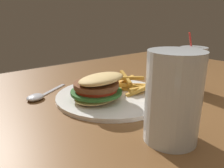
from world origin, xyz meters
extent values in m
cube|color=brown|center=(0.00, 0.00, 0.76)|extent=(1.65, 1.41, 0.03)
cylinder|color=brown|center=(-0.76, -0.63, 0.37)|extent=(0.09, 0.09, 0.74)
cylinder|color=white|center=(-0.11, -0.25, 0.78)|extent=(0.29, 0.29, 0.01)
ellipsoid|color=#DBB770|center=(-0.05, -0.24, 0.80)|extent=(0.14, 0.13, 0.02)
cylinder|color=#2D6628|center=(-0.05, -0.24, 0.81)|extent=(0.15, 0.15, 0.01)
cylinder|color=red|center=(-0.05, -0.24, 0.82)|extent=(0.13, 0.13, 0.01)
cylinder|color=brown|center=(-0.05, -0.24, 0.83)|extent=(0.14, 0.14, 0.01)
ellipsoid|color=#DBB770|center=(-0.06, -0.22, 0.84)|extent=(0.14, 0.13, 0.04)
cube|color=gold|center=(-0.19, -0.20, 0.79)|extent=(0.08, 0.04, 0.03)
cube|color=gold|center=(-0.17, -0.26, 0.82)|extent=(0.03, 0.07, 0.03)
cube|color=gold|center=(-0.15, -0.28, 0.80)|extent=(0.01, 0.07, 0.02)
cube|color=gold|center=(-0.18, -0.25, 0.82)|extent=(0.07, 0.04, 0.01)
cube|color=gold|center=(-0.11, -0.27, 0.79)|extent=(0.08, 0.03, 0.02)
cube|color=gold|center=(-0.20, -0.24, 0.79)|extent=(0.06, 0.04, 0.01)
cube|color=gold|center=(-0.16, -0.25, 0.80)|extent=(0.06, 0.04, 0.02)
cube|color=gold|center=(-0.14, -0.30, 0.79)|extent=(0.04, 0.06, 0.03)
cube|color=gold|center=(-0.14, -0.27, 0.80)|extent=(0.05, 0.08, 0.03)
cube|color=gold|center=(-0.16, -0.27, 0.80)|extent=(0.01, 0.06, 0.03)
cube|color=gold|center=(-0.17, -0.20, 0.80)|extent=(0.07, 0.01, 0.01)
cube|color=gold|center=(-0.13, -0.25, 0.80)|extent=(0.05, 0.06, 0.03)
cube|color=gold|center=(-0.14, -0.25, 0.79)|extent=(0.07, 0.07, 0.02)
cube|color=gold|center=(-0.16, -0.25, 0.80)|extent=(0.06, 0.04, 0.02)
cube|color=gold|center=(-0.22, -0.22, 0.79)|extent=(0.08, 0.01, 0.01)
cube|color=gold|center=(-0.17, -0.25, 0.80)|extent=(0.03, 0.08, 0.02)
cube|color=gold|center=(-0.16, -0.25, 0.80)|extent=(0.02, 0.08, 0.03)
cube|color=gold|center=(-0.17, -0.26, 0.81)|extent=(0.07, 0.02, 0.03)
cube|color=gold|center=(-0.15, -0.20, 0.80)|extent=(0.06, 0.03, 0.03)
cylinder|color=silver|center=(-0.06, -0.03, 0.85)|extent=(0.09, 0.09, 0.16)
cylinder|color=#C67F23|center=(-0.06, -0.03, 0.84)|extent=(0.08, 0.08, 0.14)
cylinder|color=silver|center=(-0.32, -0.14, 0.84)|extent=(0.07, 0.07, 0.13)
cylinder|color=yellow|center=(-0.32, -0.14, 0.83)|extent=(0.06, 0.06, 0.10)
cylinder|color=red|center=(-0.33, -0.15, 0.86)|extent=(0.02, 0.04, 0.16)
ellipsoid|color=silver|center=(0.05, -0.36, 0.78)|extent=(0.06, 0.06, 0.01)
cube|color=silver|center=(-0.01, -0.40, 0.78)|extent=(0.10, 0.07, 0.00)
camera|label=1|loc=(0.24, 0.17, 0.99)|focal=35.00mm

